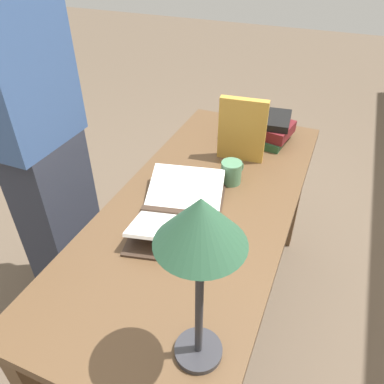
{
  "coord_description": "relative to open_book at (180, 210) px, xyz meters",
  "views": [
    {
      "loc": [
        1.01,
        0.37,
        1.56
      ],
      "look_at": [
        0.06,
        -0.02,
        0.8
      ],
      "focal_mm": 35.0,
      "sensor_mm": 36.0,
      "label": 1
    }
  ],
  "objects": [
    {
      "name": "ground_plane",
      "position": [
        -0.11,
        0.05,
        -0.75
      ],
      "size": [
        12.0,
        12.0,
        0.0
      ],
      "primitive_type": "plane",
      "color": "brown"
    },
    {
      "name": "reading_desk",
      "position": [
        -0.11,
        0.05,
        -0.12
      ],
      "size": [
        1.48,
        0.63,
        0.72
      ],
      "color": "brown",
      "rests_on": "ground_plane"
    },
    {
      "name": "open_book",
      "position": [
        0.0,
        0.0,
        0.0
      ],
      "size": [
        0.49,
        0.37,
        0.08
      ],
      "rotation": [
        0.0,
        0.0,
        0.22
      ],
      "color": "#38281E",
      "rests_on": "reading_desk"
    },
    {
      "name": "book_stack_tall",
      "position": [
        -0.66,
        0.11,
        0.03
      ],
      "size": [
        0.24,
        0.3,
        0.11
      ],
      "color": "#234C2D",
      "rests_on": "reading_desk"
    },
    {
      "name": "book_standing_upright",
      "position": [
        -0.45,
        0.08,
        0.11
      ],
      "size": [
        0.05,
        0.2,
        0.27
      ],
      "rotation": [
        0.0,
        0.0,
        0.11
      ],
      "color": "#BC8933",
      "rests_on": "reading_desk"
    },
    {
      "name": "reading_lamp",
      "position": [
        0.44,
        0.25,
        0.36
      ],
      "size": [
        0.18,
        0.18,
        0.46
      ],
      "color": "#2D2D33",
      "rests_on": "reading_desk"
    },
    {
      "name": "coffee_mug",
      "position": [
        -0.26,
        0.1,
        0.02
      ],
      "size": [
        0.1,
        0.08,
        0.09
      ],
      "rotation": [
        0.0,
        0.0,
        2.68
      ],
      "color": "#4C7F5B",
      "rests_on": "reading_desk"
    },
    {
      "name": "person_reader",
      "position": [
        -0.06,
        -0.62,
        0.14
      ],
      "size": [
        0.36,
        0.22,
        1.78
      ],
      "rotation": [
        0.0,
        0.0,
        3.14
      ],
      "color": "#2D3342",
      "rests_on": "ground_plane"
    }
  ]
}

